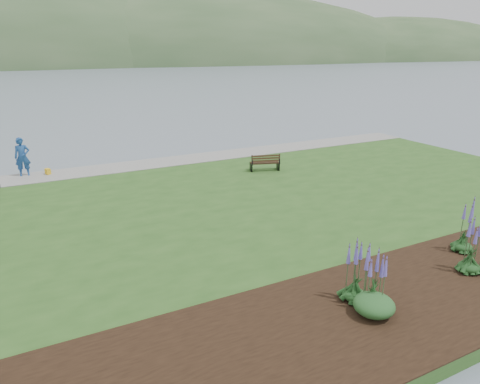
# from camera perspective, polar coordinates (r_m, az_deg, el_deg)

# --- Properties ---
(ground) EXTENTS (600.00, 600.00, 0.00)m
(ground) POSITION_cam_1_polar(r_m,az_deg,el_deg) (19.46, -1.95, -1.52)
(ground) COLOR slate
(ground) RESTS_ON ground
(lawn) EXTENTS (34.00, 20.00, 0.40)m
(lawn) POSITION_cam_1_polar(r_m,az_deg,el_deg) (17.71, 0.81, -2.90)
(lawn) COLOR #274F1C
(lawn) RESTS_ON ground
(shoreline_path) EXTENTS (34.00, 2.20, 0.03)m
(shoreline_path) POSITION_cam_1_polar(r_m,az_deg,el_deg) (25.48, -8.61, 4.15)
(shoreline_path) COLOR gray
(shoreline_path) RESTS_ON lawn
(garden_bed) EXTENTS (24.00, 4.40, 0.04)m
(garden_bed) POSITION_cam_1_polar(r_m,az_deg,el_deg) (14.15, 27.69, -10.06)
(garden_bed) COLOR black
(garden_bed) RESTS_ON lawn
(far_hillside) EXTENTS (580.00, 80.00, 38.00)m
(far_hillside) POSITION_cam_1_polar(r_m,az_deg,el_deg) (188.72, -19.38, 15.62)
(far_hillside) COLOR #37542F
(far_hillside) RESTS_ON ground
(park_bench) EXTENTS (1.67, 1.06, 0.96)m
(park_bench) POSITION_cam_1_polar(r_m,az_deg,el_deg) (23.06, 3.37, 3.98)
(park_bench) COLOR black
(park_bench) RESTS_ON lawn
(person) EXTENTS (0.86, 0.60, 2.37)m
(person) POSITION_cam_1_polar(r_m,az_deg,el_deg) (24.59, -27.08, 4.57)
(person) COLOR navy
(person) RESTS_ON lawn
(pannier) EXTENTS (0.29, 0.36, 0.33)m
(pannier) POSITION_cam_1_polar(r_m,az_deg,el_deg) (24.55, -24.24, 2.49)
(pannier) COLOR yellow
(pannier) RESTS_ON lawn
(echium_0) EXTENTS (0.62, 0.62, 1.91)m
(echium_0) POSITION_cam_1_polar(r_m,az_deg,el_deg) (14.18, 28.60, -6.42)
(echium_0) COLOR #143916
(echium_0) RESTS_ON garden_bed
(echium_1) EXTENTS (0.62, 0.62, 1.99)m
(echium_1) POSITION_cam_1_polar(r_m,az_deg,el_deg) (15.52, 27.80, -4.46)
(echium_1) COLOR #143916
(echium_1) RESTS_ON garden_bed
(echium_4) EXTENTS (0.62, 0.62, 2.02)m
(echium_4) POSITION_cam_1_polar(r_m,az_deg,el_deg) (11.52, 15.23, -10.05)
(echium_4) COLOR #143916
(echium_4) RESTS_ON garden_bed
(echium_5) EXTENTS (0.62, 0.62, 1.75)m
(echium_5) POSITION_cam_1_polar(r_m,az_deg,el_deg) (11.40, 17.47, -11.33)
(echium_5) COLOR #143916
(echium_5) RESTS_ON garden_bed
(shrub_0) EXTENTS (1.03, 1.03, 0.51)m
(shrub_0) POSITION_cam_1_polar(r_m,az_deg,el_deg) (11.38, 17.42, -14.18)
(shrub_0) COLOR #1E4C21
(shrub_0) RESTS_ON garden_bed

